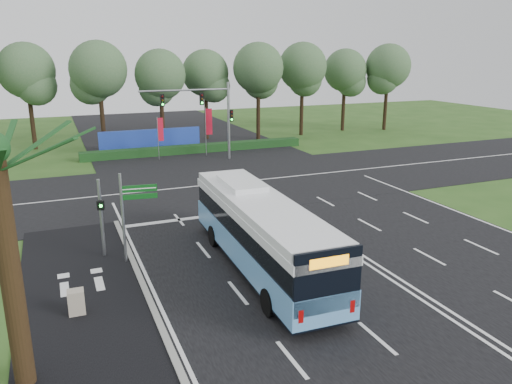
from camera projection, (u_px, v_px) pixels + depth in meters
ground at (319, 233)px, 27.43m from camera, size 120.00×120.00×0.00m
road_main at (319, 233)px, 27.42m from camera, size 20.00×120.00×0.04m
road_cross at (241, 182)px, 38.10m from camera, size 120.00×14.00×0.05m
bike_path at (84, 298)px, 20.17m from camera, size 5.00×18.00×0.06m
kerb_strip at (144, 287)px, 21.04m from camera, size 0.25×18.00×0.12m
city_bus at (261, 233)px, 22.36m from camera, size 2.97×12.55×3.58m
pedestrian_signal at (101, 215)px, 23.70m from camera, size 0.36×0.44×3.88m
street_sign at (130, 207)px, 22.99m from camera, size 1.68×0.31×4.33m
utility_cabinet at (76, 303)px, 18.79m from camera, size 0.62×0.52×1.01m
banner_flag_left at (160, 132)px, 45.32m from camera, size 0.58×0.16×3.94m
banner_flag_mid at (208, 125)px, 47.02m from camera, size 0.68×0.07×4.59m
traffic_light_gantry at (210, 109)px, 44.48m from camera, size 8.41×0.28×7.00m
hedge at (197, 149)px, 49.13m from camera, size 22.00×1.20×0.80m
blue_hoarding at (151, 140)px, 49.70m from camera, size 10.00×0.30×2.20m
eucalyptus_row at (185, 67)px, 52.99m from camera, size 53.58×9.24×12.89m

